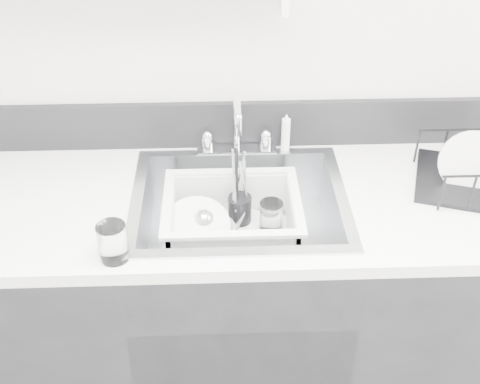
{
  "coord_description": "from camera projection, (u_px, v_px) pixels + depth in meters",
  "views": [
    {
      "loc": [
        -0.05,
        -0.23,
        1.99
      ],
      "look_at": [
        0.0,
        1.14,
        0.98
      ],
      "focal_mm": 45.0,
      "sensor_mm": 36.0,
      "label": 1
    }
  ],
  "objects": [
    {
      "name": "sink",
      "position": [
        239.0,
        222.0,
        1.84
      ],
      "size": [
        0.64,
        0.52,
        0.2
      ],
      "primitive_type": null,
      "color": "silver",
      "rests_on": "counter_run"
    },
    {
      "name": "utensil_cup",
      "position": [
        240.0,
        207.0,
        1.91
      ],
      "size": [
        0.07,
        0.07,
        0.25
      ],
      "rotation": [
        0.0,
        0.0,
        -0.08
      ],
      "color": "black",
      "rests_on": "wash_tub"
    },
    {
      "name": "bowl_small",
      "position": [
        268.0,
        246.0,
        1.82
      ],
      "size": [
        0.13,
        0.13,
        0.03
      ],
      "primitive_type": "imported",
      "rotation": [
        0.0,
        0.0,
        -0.21
      ],
      "color": "white",
      "rests_on": "wash_tub"
    },
    {
      "name": "wash_tub",
      "position": [
        232.0,
        221.0,
        1.84
      ],
      "size": [
        0.5,
        0.45,
        0.16
      ],
      "primitive_type": null,
      "rotation": [
        0.0,
        0.0,
        -0.32
      ],
      "color": "silver",
      "rests_on": "sink"
    },
    {
      "name": "plate_stack",
      "position": [
        200.0,
        232.0,
        1.85
      ],
      "size": [
        0.25,
        0.24,
        0.1
      ],
      "rotation": [
        0.0,
        0.0,
        -0.15
      ],
      "color": "white",
      "rests_on": "wash_tub"
    },
    {
      "name": "tumbler_in_tub",
      "position": [
        271.0,
        217.0,
        1.87
      ],
      "size": [
        0.08,
        0.08,
        0.1
      ],
      "primitive_type": "cylinder",
      "rotation": [
        0.0,
        0.0,
        0.06
      ],
      "color": "white",
      "rests_on": "wash_tub"
    },
    {
      "name": "backsplash",
      "position": [
        236.0,
        124.0,
        1.98
      ],
      "size": [
        3.2,
        0.02,
        0.16
      ],
      "primitive_type": "cube",
      "color": "black",
      "rests_on": "counter_run"
    },
    {
      "name": "side_sprayer",
      "position": [
        286.0,
        133.0,
        1.95
      ],
      "size": [
        0.03,
        0.03,
        0.14
      ],
      "primitive_type": "cylinder",
      "color": "silver",
      "rests_on": "counter_run"
    },
    {
      "name": "counter_run",
      "position": [
        239.0,
        305.0,
        2.06
      ],
      "size": [
        3.2,
        0.62,
        0.92
      ],
      "color": "black",
      "rests_on": "ground"
    },
    {
      "name": "faucet",
      "position": [
        237.0,
        138.0,
        1.95
      ],
      "size": [
        0.26,
        0.18,
        0.23
      ],
      "color": "silver",
      "rests_on": "counter_run"
    },
    {
      "name": "room_shell",
      "position": [
        264.0,
        87.0,
        0.68
      ],
      "size": [
        3.5,
        3.0,
        2.6
      ],
      "color": "silver",
      "rests_on": "ground"
    },
    {
      "name": "ladle",
      "position": [
        225.0,
        227.0,
        1.86
      ],
      "size": [
        0.28,
        0.16,
        0.08
      ],
      "primitive_type": null,
      "rotation": [
        0.0,
        0.0,
        -0.25
      ],
      "color": "silver",
      "rests_on": "wash_tub"
    },
    {
      "name": "tumbler_counter",
      "position": [
        113.0,
        242.0,
        1.54
      ],
      "size": [
        0.09,
        0.09,
        0.11
      ],
      "primitive_type": "cylinder",
      "rotation": [
        0.0,
        0.0,
        0.13
      ],
      "color": "white",
      "rests_on": "counter_run"
    }
  ]
}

